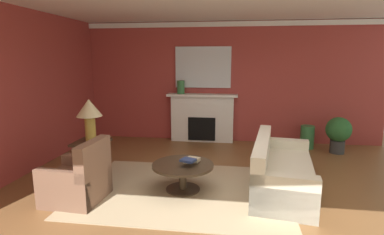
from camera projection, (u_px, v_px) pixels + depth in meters
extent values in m
plane|color=brown|center=(217.00, 192.00, 4.98)|extent=(9.33, 9.33, 0.00)
cube|color=#9E3833|center=(226.00, 82.00, 7.90)|extent=(7.77, 0.12, 3.04)
cube|color=#9E3833|center=(16.00, 93.00, 5.48)|extent=(0.12, 7.07, 3.04)
cube|color=white|center=(227.00, 24.00, 7.55)|extent=(7.77, 0.08, 0.12)
cube|color=tan|center=(183.00, 190.00, 5.05)|extent=(3.34, 2.44, 0.01)
cube|color=white|center=(202.00, 119.00, 7.95)|extent=(1.60, 0.25, 1.18)
cube|color=black|center=(202.00, 128.00, 7.98)|extent=(0.70, 0.26, 0.60)
cube|color=white|center=(202.00, 95.00, 7.81)|extent=(1.80, 0.35, 0.06)
cube|color=silver|center=(203.00, 67.00, 7.82)|extent=(1.42, 0.04, 1.04)
cube|color=beige|center=(283.00, 177.00, 5.02)|extent=(1.18, 2.20, 0.45)
cube|color=beige|center=(262.00, 150.00, 5.03)|extent=(0.49, 2.11, 0.40)
cube|color=beige|center=(284.00, 197.00, 4.11)|extent=(0.92, 0.32, 0.62)
cube|color=beige|center=(283.00, 155.00, 5.90)|extent=(0.92, 0.32, 0.62)
cube|color=brown|center=(76.00, 186.00, 4.65)|extent=(0.85, 0.85, 0.44)
cube|color=brown|center=(93.00, 158.00, 4.50)|extent=(0.21, 0.81, 0.51)
cube|color=brown|center=(87.00, 174.00, 4.96)|extent=(0.81, 0.19, 0.60)
cube|color=brown|center=(62.00, 191.00, 4.32)|extent=(0.81, 0.19, 0.60)
cylinder|color=#3D2D1E|center=(183.00, 165.00, 4.96)|extent=(1.00, 1.00, 0.04)
cylinder|color=#3D2D1E|center=(183.00, 178.00, 5.01)|extent=(0.12, 0.12, 0.41)
cylinder|color=#3D2D1E|center=(183.00, 189.00, 5.04)|extent=(0.56, 0.56, 0.03)
cube|color=#3D2D1E|center=(91.00, 142.00, 5.39)|extent=(0.56, 0.56, 0.04)
cube|color=#3D2D1E|center=(92.00, 161.00, 5.45)|extent=(0.10, 0.10, 0.66)
cube|color=#3D2D1E|center=(93.00, 178.00, 5.51)|extent=(0.45, 0.45, 0.04)
cylinder|color=#B28E38|center=(90.00, 129.00, 5.34)|extent=(0.18, 0.18, 0.45)
cone|color=#C6B284|center=(89.00, 108.00, 5.27)|extent=(0.44, 0.44, 0.30)
cylinder|color=#33703D|center=(181.00, 87.00, 7.82)|extent=(0.19, 0.19, 0.34)
cylinder|color=#33703D|center=(307.00, 137.00, 7.37)|extent=(0.32, 0.32, 0.55)
cube|color=tan|center=(190.00, 161.00, 5.07)|extent=(0.28, 0.24, 0.03)
cube|color=tan|center=(193.00, 159.00, 5.01)|extent=(0.25, 0.21, 0.06)
cube|color=navy|center=(188.00, 160.00, 4.82)|extent=(0.27, 0.25, 0.04)
cylinder|color=#333333|center=(337.00, 147.00, 7.01)|extent=(0.32, 0.32, 0.30)
sphere|color=#28602D|center=(339.00, 129.00, 6.94)|extent=(0.56, 0.56, 0.56)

